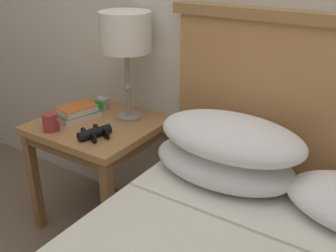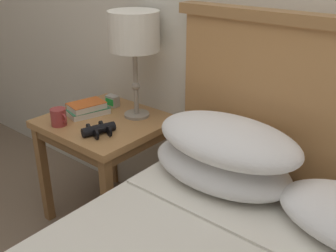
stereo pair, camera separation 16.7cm
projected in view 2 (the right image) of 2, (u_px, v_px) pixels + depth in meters
name	position (u px, v px, depth m)	size (l,w,h in m)	color
nightstand	(109.00, 132.00, 2.04)	(0.58, 0.58, 0.60)	#AD7A47
table_lamp	(134.00, 34.00, 1.86)	(0.25, 0.25, 0.53)	gray
book_on_nightstand	(88.00, 111.00, 2.06)	(0.19, 0.24, 0.03)	silver
book_stacked_on_top	(86.00, 105.00, 2.04)	(0.16, 0.20, 0.03)	silver
binoculars_pair	(99.00, 129.00, 1.83)	(0.15, 0.16, 0.05)	black
coffee_mug	(59.00, 117.00, 1.91)	(0.10, 0.08, 0.08)	#993333
alarm_clock	(112.00, 101.00, 2.15)	(0.07, 0.05, 0.06)	#B7B2A8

